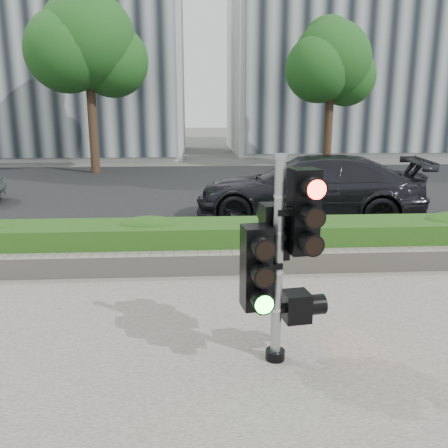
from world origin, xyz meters
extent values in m
plane|color=#51514C|center=(0.00, 0.00, 0.00)|extent=(120.00, 120.00, 0.00)
cube|color=black|center=(0.00, 10.00, 0.01)|extent=(60.00, 13.00, 0.02)
cube|color=gray|center=(0.00, 3.15, 0.06)|extent=(60.00, 0.25, 0.12)
cube|color=gray|center=(0.00, 1.90, 0.20)|extent=(12.00, 0.32, 0.34)
cube|color=#437524|center=(0.00, 2.55, 0.37)|extent=(12.00, 1.00, 0.68)
cube|color=#B7B7B2|center=(-9.00, 23.00, 7.50)|extent=(16.00, 9.00, 15.00)
cube|color=#B7B7B2|center=(11.00, 25.00, 6.00)|extent=(18.00, 10.00, 12.00)
cylinder|color=black|center=(-4.50, 14.50, 2.02)|extent=(0.36, 0.36, 4.03)
sphere|color=#123F16|center=(-4.50, 14.50, 5.18)|extent=(3.74, 3.74, 3.74)
sphere|color=#123F16|center=(-3.64, 14.86, 4.46)|extent=(2.88, 2.88, 2.88)
sphere|color=#123F16|center=(-5.22, 14.07, 4.75)|extent=(3.17, 3.17, 3.17)
sphere|color=#123F16|center=(-4.50, 15.22, 6.05)|extent=(2.59, 2.59, 2.59)
cylinder|color=black|center=(5.50, 15.50, 1.79)|extent=(0.36, 0.36, 3.58)
sphere|color=#123F16|center=(5.50, 15.50, 4.61)|extent=(3.33, 3.33, 3.33)
sphere|color=#123F16|center=(6.27, 15.82, 3.97)|extent=(2.56, 2.56, 2.56)
sphere|color=#123F16|center=(4.86, 15.12, 4.22)|extent=(2.82, 2.82, 2.82)
sphere|color=#123F16|center=(5.50, 16.14, 5.38)|extent=(2.30, 2.30, 2.30)
cylinder|color=black|center=(0.43, -0.87, 0.08)|extent=(0.21, 0.21, 0.10)
cylinder|color=gray|center=(0.43, -0.87, 1.10)|extent=(0.11, 0.11, 2.14)
cylinder|color=gray|center=(0.43, -0.87, 2.19)|extent=(0.14, 0.14, 0.05)
cube|color=#FF1107|center=(0.67, -0.87, 1.65)|extent=(0.31, 0.31, 0.85)
cube|color=#14E51E|center=(0.20, -0.94, 1.09)|extent=(0.31, 0.31, 0.85)
cube|color=black|center=(0.43, -0.63, 1.39)|extent=(0.31, 0.31, 0.58)
cube|color=orange|center=(0.65, -0.81, 0.60)|extent=(0.31, 0.31, 0.31)
imported|color=black|center=(2.28, 5.55, 0.79)|extent=(5.57, 2.94, 1.54)
camera|label=1|loc=(-0.40, -5.41, 2.65)|focal=38.00mm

